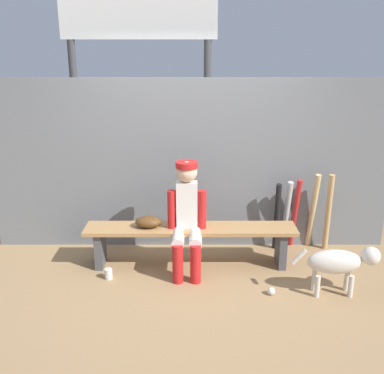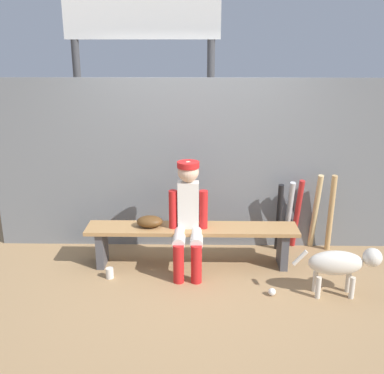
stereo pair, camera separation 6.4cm
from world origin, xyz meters
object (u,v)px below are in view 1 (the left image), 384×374
Objects in this scene: dugout_bench at (192,236)px; bat_aluminum_silver at (288,214)px; player_seated at (188,214)px; bat_wood_natural at (314,211)px; bat_wood_tan at (330,213)px; dog at (342,262)px; cup_on_ground at (110,274)px; cup_on_bench at (181,221)px; scoreboard at (145,29)px; bat_aluminum_black at (278,217)px; baseball at (273,291)px; baseball_glove at (150,222)px; bat_aluminum_red at (296,213)px.

bat_aluminum_silver reaches higher than dugout_bench.
bat_wood_natural is (1.46, 0.55, -0.17)m from player_seated.
bat_wood_tan is 1.01m from dog.
bat_aluminum_silver is 2.14m from cup_on_ground.
player_seated is at bearing -159.23° from bat_wood_natural.
cup_on_bench reaches higher than dog.
scoreboard reaches higher than bat_aluminum_silver.
cup_on_ground is (-0.81, -0.20, -0.58)m from player_seated.
bat_wood_tan is at bearing -0.51° from bat_aluminum_black.
baseball is 0.09× the size of dog.
player_seated reaches higher than bat_aluminum_silver.
bat_wood_tan reaches higher than dog.
bat_aluminum_silver is 1.02× the size of dog.
bat_wood_tan reaches higher than baseball.
bat_aluminum_black is 0.59m from bat_wood_tan.
cup_on_ground is (-2.27, -0.75, -0.41)m from bat_wood_natural.
dugout_bench is 20.60× the size of cup_on_bench.
bat_aluminum_black is at bearing 20.81° from cup_on_ground.
bat_wood_tan is 1.75m from cup_on_bench.
cup_on_bench is at bearing 5.05° from baseball_glove.
bat_wood_natural is at bearing 20.77° from player_seated.
bat_aluminum_black is at bearing 179.49° from bat_wood_tan.
bat_aluminum_red is 0.24× the size of scoreboard.
player_seated reaches higher than cup_on_bench.
bat_aluminum_red is at bearing 101.55° from dog.
baseball is at bearing -107.32° from bat_aluminum_silver.
bat_aluminum_black is 0.96× the size of bat_aluminum_silver.
bat_aluminum_silver is at bearing 23.67° from bat_aluminum_black.
baseball_glove is 0.33× the size of bat_aluminum_silver.
bat_wood_tan reaches higher than cup_on_bench.
bat_wood_tan reaches higher than bat_aluminum_silver.
bat_aluminum_silver is 0.31m from bat_wood_natural.
dugout_bench is at bearing 0.00° from baseball_glove.
baseball_glove is 0.32× the size of bat_aluminum_red.
scoreboard reaches higher than bat_wood_tan.
player_seated is 1.17m from bat_aluminum_black.
bat_aluminum_red reaches higher than cup_on_ground.
dugout_bench is 1.50m from bat_wood_natural.
bat_aluminum_black is 0.13m from bat_aluminum_silver.
baseball is 0.67× the size of cup_on_bench.
bat_wood_tan is 3.21m from scoreboard.
scoreboard is at bearing 122.30° from baseball.
player_seated is 0.45m from baseball_glove.
bat_aluminum_silver is 1.31m from cup_on_bench.
bat_aluminum_silver is at bearing 15.82° from baseball_glove.
bat_aluminum_red is 1.03× the size of dog.
bat_aluminum_black is at bearing 78.11° from baseball.
dugout_bench is at bearing 20.03° from cup_on_ground.
bat_wood_tan is 2.56m from cup_on_ground.
bat_aluminum_silver is at bearing 21.70° from dugout_bench.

